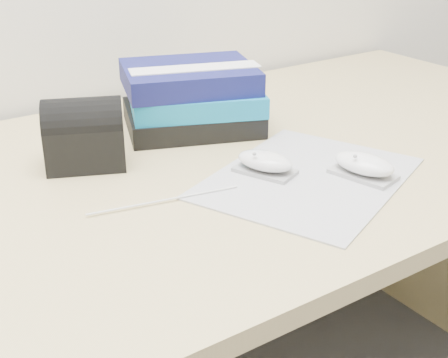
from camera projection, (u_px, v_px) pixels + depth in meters
desk at (212, 254)px, 1.23m from camera, size 1.60×0.80×0.73m
mousepad at (308, 178)px, 0.99m from camera, size 0.42×0.38×0.00m
mouse_rear at (265, 163)px, 1.00m from camera, size 0.09×0.11×0.04m
mouse_front at (364, 166)px, 0.98m from camera, size 0.08×0.11×0.04m
usb_cable at (165, 200)px, 0.91m from camera, size 0.23×0.05×0.00m
book_stack at (192, 97)px, 1.18m from camera, size 0.30×0.27×0.12m
pouch at (84, 134)px, 1.01m from camera, size 0.15×0.13×0.12m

